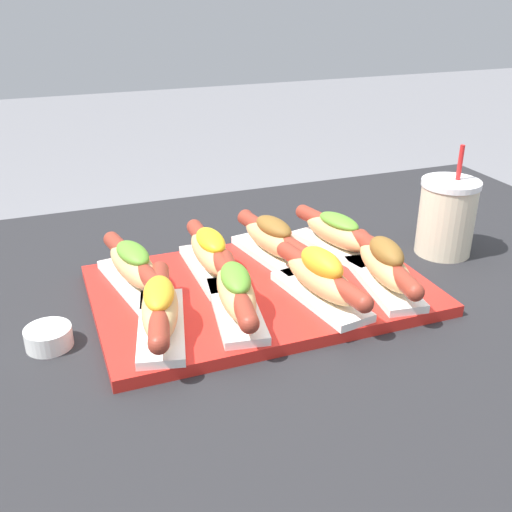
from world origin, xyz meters
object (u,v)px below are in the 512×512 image
at_px(hot_dog_5, 211,253).
at_px(sauce_bowl, 48,336).
at_px(hot_dog_3, 385,266).
at_px(serving_tray, 261,290).
at_px(hot_dog_1, 236,292).
at_px(hot_dog_2, 321,278).
at_px(hot_dog_6, 273,239).
at_px(hot_dog_4, 134,266).
at_px(drink_cup, 447,217).
at_px(hot_dog_0, 160,308).
at_px(hot_dog_7, 338,233).

xyz_separation_m(hot_dog_5, sauce_bowl, (-0.26, -0.10, -0.04)).
height_order(hot_dog_3, hot_dog_5, hot_dog_3).
bearing_deg(serving_tray, hot_dog_1, -133.29).
bearing_deg(hot_dog_2, serving_tray, 131.36).
bearing_deg(hot_dog_6, hot_dog_3, -52.39).
xyz_separation_m(hot_dog_4, drink_cup, (0.54, -0.03, 0.02)).
xyz_separation_m(hot_dog_0, drink_cup, (0.53, 0.11, 0.02)).
bearing_deg(hot_dog_0, hot_dog_5, 51.18).
relative_size(hot_dog_7, sauce_bowl, 3.50).
distance_m(hot_dog_3, sauce_bowl, 0.49).
xyz_separation_m(hot_dog_1, hot_dog_7, (0.23, 0.14, -0.00)).
bearing_deg(hot_dog_6, hot_dog_5, -172.18).
height_order(hot_dog_0, drink_cup, drink_cup).
bearing_deg(hot_dog_3, serving_tray, 157.90).
bearing_deg(hot_dog_1, hot_dog_2, -2.95).
height_order(hot_dog_1, hot_dog_4, hot_dog_1).
relative_size(hot_dog_0, hot_dog_7, 1.00).
bearing_deg(hot_dog_7, hot_dog_1, -149.41).
bearing_deg(sauce_bowl, hot_dog_0, -16.05).
xyz_separation_m(hot_dog_6, hot_dog_7, (0.11, -0.01, -0.00)).
distance_m(serving_tray, hot_dog_1, 0.10).
distance_m(hot_dog_0, hot_dog_6, 0.27).
xyz_separation_m(hot_dog_4, sauce_bowl, (-0.13, -0.10, -0.04)).
distance_m(serving_tray, hot_dog_7, 0.19).
bearing_deg(hot_dog_5, hot_dog_3, -30.86).
height_order(hot_dog_5, hot_dog_7, hot_dog_5).
bearing_deg(hot_dog_5, hot_dog_6, 7.82).
relative_size(serving_tray, hot_dog_7, 2.31).
height_order(hot_dog_0, hot_dog_7, hot_dog_0).
distance_m(hot_dog_1, hot_dog_2, 0.13).
xyz_separation_m(serving_tray, hot_dog_3, (0.17, -0.07, 0.04)).
distance_m(hot_dog_3, hot_dog_4, 0.38).
height_order(hot_dog_1, hot_dog_6, same).
bearing_deg(serving_tray, sauce_bowl, -174.25).
xyz_separation_m(hot_dog_1, hot_dog_6, (0.12, 0.15, 0.00)).
bearing_deg(hot_dog_2, hot_dog_4, 150.51).
xyz_separation_m(hot_dog_3, drink_cup, (0.19, 0.10, 0.01)).
bearing_deg(hot_dog_4, drink_cup, -3.41).
relative_size(hot_dog_6, sauce_bowl, 3.53).
height_order(hot_dog_5, hot_dog_6, same).
height_order(hot_dog_2, hot_dog_3, hot_dog_2).
bearing_deg(hot_dog_5, hot_dog_1, -92.24).
bearing_deg(hot_dog_0, hot_dog_7, 22.82).
xyz_separation_m(hot_dog_2, sauce_bowl, (-0.38, 0.04, -0.04)).
bearing_deg(drink_cup, hot_dog_4, 176.59).
bearing_deg(hot_dog_1, sauce_bowl, 171.98).
relative_size(serving_tray, hot_dog_6, 2.29).
height_order(hot_dog_1, drink_cup, drink_cup).
bearing_deg(hot_dog_1, drink_cup, 13.24).
distance_m(hot_dog_0, hot_dog_4, 0.14).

